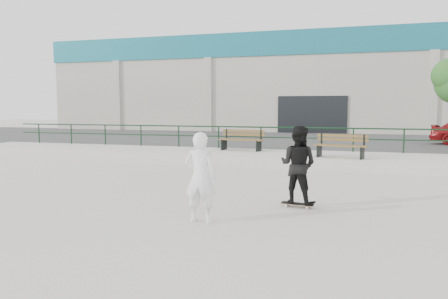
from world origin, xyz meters
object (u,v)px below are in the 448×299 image
(bench_right, at_px, (341,146))
(seated_skater, at_px, (200,177))
(bench_left, at_px, (242,140))
(skateboard, at_px, (297,204))
(standing_skater, at_px, (298,165))

(bench_right, height_order, seated_skater, seated_skater)
(bench_left, distance_m, bench_right, 4.58)
(seated_skater, bearing_deg, bench_right, -107.22)
(skateboard, bearing_deg, bench_right, 92.16)
(skateboard, bearing_deg, seated_skater, -122.89)
(standing_skater, xyz_separation_m, seated_skater, (-1.77, -1.97, -0.08))
(skateboard, height_order, seated_skater, seated_skater)
(bench_left, bearing_deg, skateboard, -59.05)
(bench_left, xyz_separation_m, skateboard, (3.50, -8.15, -0.88))
(bench_left, distance_m, seated_skater, 10.27)
(bench_left, height_order, seated_skater, seated_skater)
(standing_skater, bearing_deg, bench_right, -81.09)
(skateboard, xyz_separation_m, seated_skater, (-1.77, -1.97, 0.88))
(bench_left, relative_size, seated_skater, 1.08)
(skateboard, xyz_separation_m, standing_skater, (0.00, -0.00, 0.96))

